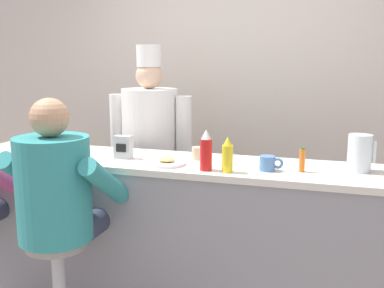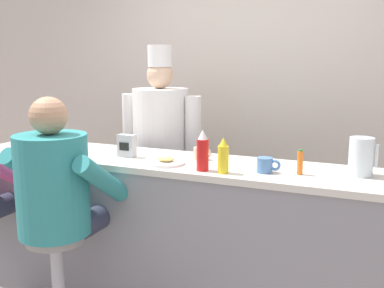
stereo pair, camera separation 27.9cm
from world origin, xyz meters
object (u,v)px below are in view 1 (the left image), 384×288
(mustard_bottle_yellow, at_px, (227,156))
(coffee_mug_blue, at_px, (268,163))
(cereal_bowl, at_px, (48,152))
(napkin_dispenser_chrome, at_px, (123,147))
(cook_in_whites_near, at_px, (150,146))
(coffee_mug_tan, at_px, (199,153))
(breakfast_plate, at_px, (166,163))
(diner_seated_teal, at_px, (58,195))
(water_pitcher_clear, at_px, (360,153))
(ketchup_bottle_red, at_px, (206,151))
(hot_sauce_bottle_orange, at_px, (302,160))

(mustard_bottle_yellow, distance_m, coffee_mug_blue, 0.25)
(cereal_bowl, height_order, coffee_mug_blue, coffee_mug_blue)
(napkin_dispenser_chrome, relative_size, cook_in_whites_near, 0.08)
(mustard_bottle_yellow, relative_size, coffee_mug_tan, 1.69)
(breakfast_plate, bearing_deg, coffee_mug_blue, 3.41)
(coffee_mug_tan, xyz_separation_m, diner_seated_teal, (-0.64, -0.63, -0.16))
(coffee_mug_tan, distance_m, cook_in_whites_near, 0.80)
(water_pitcher_clear, relative_size, breakfast_plate, 0.92)
(coffee_mug_tan, distance_m, diner_seated_teal, 0.91)
(breakfast_plate, bearing_deg, diner_seated_teal, -139.74)
(diner_seated_teal, bearing_deg, cook_in_whites_near, 86.50)
(coffee_mug_tan, bearing_deg, ketchup_bottle_red, -65.29)
(hot_sauce_bottle_orange, relative_size, cook_in_whites_near, 0.08)
(water_pitcher_clear, bearing_deg, napkin_dispenser_chrome, -176.62)
(breakfast_plate, bearing_deg, coffee_mug_tan, 54.71)
(water_pitcher_clear, distance_m, cook_in_whites_near, 1.66)
(cereal_bowl, bearing_deg, hot_sauce_bottle_orange, 2.03)
(breakfast_plate, xyz_separation_m, coffee_mug_blue, (0.62, 0.04, 0.03))
(ketchup_bottle_red, distance_m, cereal_bowl, 1.13)
(mustard_bottle_yellow, relative_size, cereal_bowl, 1.49)
(hot_sauce_bottle_orange, bearing_deg, ketchup_bottle_red, -166.48)
(ketchup_bottle_red, xyz_separation_m, cook_in_whites_near, (-0.70, 0.82, -0.16))
(cook_in_whites_near, bearing_deg, napkin_dispenser_chrome, -82.33)
(mustard_bottle_yellow, relative_size, napkin_dispenser_chrome, 1.39)
(cook_in_whites_near, bearing_deg, coffee_mug_tan, -44.23)
(napkin_dispenser_chrome, xyz_separation_m, diner_seated_teal, (-0.16, -0.51, -0.19))
(ketchup_bottle_red, relative_size, hot_sauce_bottle_orange, 1.69)
(coffee_mug_blue, relative_size, cook_in_whites_near, 0.08)
(breakfast_plate, xyz_separation_m, coffee_mug_tan, (0.15, 0.21, 0.03))
(hot_sauce_bottle_orange, distance_m, breakfast_plate, 0.81)
(diner_seated_teal, bearing_deg, napkin_dispenser_chrome, 72.40)
(cook_in_whites_near, bearing_deg, mustard_bottle_yellow, -45.30)
(mustard_bottle_yellow, distance_m, breakfast_plate, 0.41)
(breakfast_plate, distance_m, cook_in_whites_near, 0.88)
(water_pitcher_clear, bearing_deg, coffee_mug_tan, 178.30)
(water_pitcher_clear, bearing_deg, ketchup_bottle_red, -164.29)
(water_pitcher_clear, bearing_deg, breakfast_plate, -170.99)
(ketchup_bottle_red, bearing_deg, water_pitcher_clear, 15.71)
(mustard_bottle_yellow, bearing_deg, water_pitcher_clear, 18.98)
(breakfast_plate, distance_m, napkin_dispenser_chrome, 0.35)
(water_pitcher_clear, height_order, cereal_bowl, water_pitcher_clear)
(water_pitcher_clear, xyz_separation_m, coffee_mug_tan, (-0.97, 0.03, -0.07))
(breakfast_plate, height_order, napkin_dispenser_chrome, napkin_dispenser_chrome)
(cereal_bowl, height_order, cook_in_whites_near, cook_in_whites_near)
(mustard_bottle_yellow, distance_m, hot_sauce_bottle_orange, 0.43)
(breakfast_plate, xyz_separation_m, napkin_dispenser_chrome, (-0.33, 0.09, 0.06))
(coffee_mug_blue, bearing_deg, water_pitcher_clear, 15.64)
(ketchup_bottle_red, distance_m, napkin_dispenser_chrome, 0.63)
(diner_seated_teal, bearing_deg, breakfast_plate, 40.26)
(coffee_mug_tan, relative_size, diner_seated_teal, 0.08)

